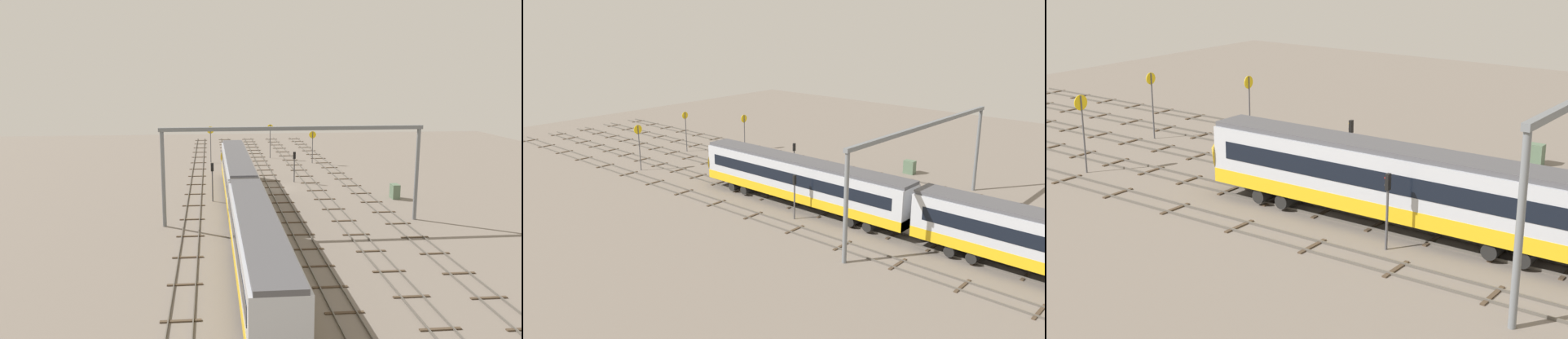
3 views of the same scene
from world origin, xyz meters
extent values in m
plane|color=slate|center=(0.00, 0.00, 0.00)|extent=(110.01, 110.01, 0.00)
cube|color=#59544C|center=(0.00, -10.38, 0.08)|extent=(94.01, 0.07, 0.16)
cube|color=#59544C|center=(0.00, -8.94, 0.08)|extent=(94.01, 0.07, 0.16)
cube|color=#473828|center=(-32.70, -9.66, 0.04)|extent=(0.24, 2.40, 0.08)
cube|color=#473828|center=(-28.61, -9.66, 0.04)|extent=(0.24, 2.40, 0.08)
cube|color=#473828|center=(-24.52, -9.66, 0.04)|extent=(0.24, 2.40, 0.08)
cube|color=#473828|center=(-20.44, -9.66, 0.04)|extent=(0.24, 2.40, 0.08)
cube|color=#473828|center=(-16.35, -9.66, 0.04)|extent=(0.24, 2.40, 0.08)
cube|color=#473828|center=(-12.26, -9.66, 0.04)|extent=(0.24, 2.40, 0.08)
cube|color=#473828|center=(-8.17, -9.66, 0.04)|extent=(0.24, 2.40, 0.08)
cube|color=#473828|center=(-4.09, -9.66, 0.04)|extent=(0.24, 2.40, 0.08)
cube|color=#473828|center=(0.00, -9.66, 0.04)|extent=(0.24, 2.40, 0.08)
cube|color=#473828|center=(4.09, -9.66, 0.04)|extent=(0.24, 2.40, 0.08)
cube|color=#473828|center=(8.17, -9.66, 0.04)|extent=(0.24, 2.40, 0.08)
cube|color=#473828|center=(12.26, -9.66, 0.04)|extent=(0.24, 2.40, 0.08)
cube|color=#473828|center=(16.35, -9.66, 0.04)|extent=(0.24, 2.40, 0.08)
cube|color=#473828|center=(20.44, -9.66, 0.04)|extent=(0.24, 2.40, 0.08)
cube|color=#473828|center=(24.52, -9.66, 0.04)|extent=(0.24, 2.40, 0.08)
cube|color=#473828|center=(28.61, -9.66, 0.04)|extent=(0.24, 2.40, 0.08)
cube|color=#473828|center=(32.70, -9.66, 0.04)|extent=(0.24, 2.40, 0.08)
cube|color=#473828|center=(36.79, -9.66, 0.04)|extent=(0.24, 2.40, 0.08)
cube|color=#473828|center=(40.87, -9.66, 0.04)|extent=(0.24, 2.40, 0.08)
cube|color=#473828|center=(44.96, -9.66, 0.04)|extent=(0.24, 2.40, 0.08)
cube|color=#59544C|center=(0.00, -5.55, 0.08)|extent=(94.01, 0.07, 0.16)
cube|color=#59544C|center=(0.00, -4.11, 0.08)|extent=(94.01, 0.07, 0.16)
cube|color=#473828|center=(-36.32, -4.83, 0.04)|extent=(0.24, 2.40, 0.08)
cube|color=#473828|center=(-32.05, -4.83, 0.04)|extent=(0.24, 2.40, 0.08)
cube|color=#473828|center=(-27.78, -4.83, 0.04)|extent=(0.24, 2.40, 0.08)
cube|color=#473828|center=(-23.50, -4.83, 0.04)|extent=(0.24, 2.40, 0.08)
cube|color=#473828|center=(-19.23, -4.83, 0.04)|extent=(0.24, 2.40, 0.08)
cube|color=#473828|center=(-14.96, -4.83, 0.04)|extent=(0.24, 2.40, 0.08)
cube|color=#473828|center=(-10.68, -4.83, 0.04)|extent=(0.24, 2.40, 0.08)
cube|color=#473828|center=(-6.41, -4.83, 0.04)|extent=(0.24, 2.40, 0.08)
cube|color=#473828|center=(-2.14, -4.83, 0.04)|extent=(0.24, 2.40, 0.08)
cube|color=#473828|center=(2.14, -4.83, 0.04)|extent=(0.24, 2.40, 0.08)
cube|color=#473828|center=(6.41, -4.83, 0.04)|extent=(0.24, 2.40, 0.08)
cube|color=#473828|center=(10.68, -4.83, 0.04)|extent=(0.24, 2.40, 0.08)
cube|color=#473828|center=(14.96, -4.83, 0.04)|extent=(0.24, 2.40, 0.08)
cube|color=#473828|center=(19.23, -4.83, 0.04)|extent=(0.24, 2.40, 0.08)
cube|color=#473828|center=(23.50, -4.83, 0.04)|extent=(0.24, 2.40, 0.08)
cube|color=#473828|center=(27.78, -4.83, 0.04)|extent=(0.24, 2.40, 0.08)
cube|color=#473828|center=(32.05, -4.83, 0.04)|extent=(0.24, 2.40, 0.08)
cube|color=#473828|center=(36.32, -4.83, 0.04)|extent=(0.24, 2.40, 0.08)
cube|color=#473828|center=(40.60, -4.83, 0.04)|extent=(0.24, 2.40, 0.08)
cube|color=#473828|center=(44.87, -4.83, 0.04)|extent=(0.24, 2.40, 0.08)
cube|color=#59544C|center=(0.00, -0.72, 0.08)|extent=(94.01, 0.07, 0.16)
cube|color=#59544C|center=(0.00, 0.72, 0.08)|extent=(94.01, 0.07, 0.16)
cube|color=#473828|center=(-33.84, 0.00, 0.04)|extent=(0.24, 2.40, 0.08)
cube|color=#473828|center=(-30.08, 0.00, 0.04)|extent=(0.24, 2.40, 0.08)
cube|color=#473828|center=(-26.32, 0.00, 0.04)|extent=(0.24, 2.40, 0.08)
cube|color=#473828|center=(-22.56, 0.00, 0.04)|extent=(0.24, 2.40, 0.08)
cube|color=#473828|center=(-18.80, 0.00, 0.04)|extent=(0.24, 2.40, 0.08)
cube|color=#473828|center=(-15.04, 0.00, 0.04)|extent=(0.24, 2.40, 0.08)
cube|color=#473828|center=(-11.28, 0.00, 0.04)|extent=(0.24, 2.40, 0.08)
cube|color=#473828|center=(-7.52, 0.00, 0.04)|extent=(0.24, 2.40, 0.08)
cube|color=#473828|center=(-3.76, 0.00, 0.04)|extent=(0.24, 2.40, 0.08)
cube|color=#473828|center=(0.00, 0.00, 0.04)|extent=(0.24, 2.40, 0.08)
cube|color=#473828|center=(3.76, 0.00, 0.04)|extent=(0.24, 2.40, 0.08)
cube|color=#473828|center=(7.52, 0.00, 0.04)|extent=(0.24, 2.40, 0.08)
cube|color=#473828|center=(11.28, 0.00, 0.04)|extent=(0.24, 2.40, 0.08)
cube|color=#473828|center=(15.04, 0.00, 0.04)|extent=(0.24, 2.40, 0.08)
cube|color=#473828|center=(18.80, 0.00, 0.04)|extent=(0.24, 2.40, 0.08)
cube|color=#473828|center=(22.56, 0.00, 0.04)|extent=(0.24, 2.40, 0.08)
cube|color=#473828|center=(26.32, 0.00, 0.04)|extent=(0.24, 2.40, 0.08)
cube|color=#473828|center=(30.08, 0.00, 0.04)|extent=(0.24, 2.40, 0.08)
cube|color=#473828|center=(33.84, 0.00, 0.04)|extent=(0.24, 2.40, 0.08)
cube|color=#473828|center=(37.60, 0.00, 0.04)|extent=(0.24, 2.40, 0.08)
cube|color=#473828|center=(41.36, 0.00, 0.04)|extent=(0.24, 2.40, 0.08)
cube|color=#473828|center=(45.12, 0.00, 0.04)|extent=(0.24, 2.40, 0.08)
cube|color=#59544C|center=(0.00, 4.11, 0.08)|extent=(94.01, 0.07, 0.16)
cube|color=#59544C|center=(0.00, 5.55, 0.08)|extent=(94.01, 0.07, 0.16)
cube|color=#473828|center=(-33.84, 4.83, 0.04)|extent=(0.24, 2.40, 0.08)
cube|color=#473828|center=(-30.08, 4.83, 0.04)|extent=(0.24, 2.40, 0.08)
cube|color=#473828|center=(-26.32, 4.83, 0.04)|extent=(0.24, 2.40, 0.08)
cube|color=#473828|center=(-22.56, 4.83, 0.04)|extent=(0.24, 2.40, 0.08)
cube|color=#473828|center=(-18.80, 4.83, 0.04)|extent=(0.24, 2.40, 0.08)
cube|color=#473828|center=(-15.04, 4.83, 0.04)|extent=(0.24, 2.40, 0.08)
cube|color=#473828|center=(-11.28, 4.83, 0.04)|extent=(0.24, 2.40, 0.08)
cube|color=#473828|center=(-7.52, 4.83, 0.04)|extent=(0.24, 2.40, 0.08)
cube|color=#473828|center=(-3.76, 4.83, 0.04)|extent=(0.24, 2.40, 0.08)
cube|color=#473828|center=(0.00, 4.83, 0.04)|extent=(0.24, 2.40, 0.08)
cube|color=#473828|center=(3.76, 4.83, 0.04)|extent=(0.24, 2.40, 0.08)
cube|color=#473828|center=(7.52, 4.83, 0.04)|extent=(0.24, 2.40, 0.08)
cube|color=#473828|center=(11.28, 4.83, 0.04)|extent=(0.24, 2.40, 0.08)
cube|color=#473828|center=(15.04, 4.83, 0.04)|extent=(0.24, 2.40, 0.08)
cube|color=#473828|center=(18.80, 4.83, 0.04)|extent=(0.24, 2.40, 0.08)
cube|color=#473828|center=(22.56, 4.83, 0.04)|extent=(0.24, 2.40, 0.08)
cube|color=#473828|center=(26.32, 4.83, 0.04)|extent=(0.24, 2.40, 0.08)
cube|color=#473828|center=(30.08, 4.83, 0.04)|extent=(0.24, 2.40, 0.08)
cube|color=#473828|center=(33.84, 4.83, 0.04)|extent=(0.24, 2.40, 0.08)
cube|color=#473828|center=(37.60, 4.83, 0.04)|extent=(0.24, 2.40, 0.08)
cube|color=#473828|center=(41.36, 4.83, 0.04)|extent=(0.24, 2.40, 0.08)
cube|color=#473828|center=(45.12, 4.83, 0.04)|extent=(0.24, 2.40, 0.08)
cube|color=#59544C|center=(0.00, 8.94, 0.08)|extent=(94.01, 0.07, 0.16)
cube|color=#59544C|center=(0.00, 10.38, 0.08)|extent=(94.01, 0.07, 0.16)
cube|color=#473828|center=(-33.95, 9.66, 0.04)|extent=(0.24, 2.40, 0.08)
cube|color=#473828|center=(-28.73, 9.66, 0.04)|extent=(0.24, 2.40, 0.08)
cube|color=#473828|center=(-23.50, 9.66, 0.04)|extent=(0.24, 2.40, 0.08)
cube|color=#473828|center=(-18.28, 9.66, 0.04)|extent=(0.24, 2.40, 0.08)
cube|color=#473828|center=(-13.06, 9.66, 0.04)|extent=(0.24, 2.40, 0.08)
cube|color=#473828|center=(-7.83, 9.66, 0.04)|extent=(0.24, 2.40, 0.08)
cube|color=#473828|center=(-2.61, 9.66, 0.04)|extent=(0.24, 2.40, 0.08)
cube|color=#473828|center=(2.61, 9.66, 0.04)|extent=(0.24, 2.40, 0.08)
cube|color=#473828|center=(7.83, 9.66, 0.04)|extent=(0.24, 2.40, 0.08)
cube|color=#473828|center=(13.06, 9.66, 0.04)|extent=(0.24, 2.40, 0.08)
cube|color=#473828|center=(18.28, 9.66, 0.04)|extent=(0.24, 2.40, 0.08)
cube|color=#473828|center=(23.50, 9.66, 0.04)|extent=(0.24, 2.40, 0.08)
cube|color=#473828|center=(28.73, 9.66, 0.04)|extent=(0.24, 2.40, 0.08)
cube|color=#473828|center=(33.95, 9.66, 0.04)|extent=(0.24, 2.40, 0.08)
cube|color=#473828|center=(39.17, 9.66, 0.04)|extent=(0.24, 2.40, 0.08)
cube|color=#473828|center=(44.39, 9.66, 0.04)|extent=(0.24, 2.40, 0.08)
cube|color=#B7BCC6|center=(-4.51, 4.83, 2.86)|extent=(24.00, 2.90, 3.60)
cube|color=gold|center=(-4.51, 4.83, 1.51)|extent=(24.00, 2.94, 0.90)
cube|color=#4C4C51|center=(-4.51, 4.83, 4.81)|extent=(24.00, 2.50, 0.30)
cube|color=black|center=(-4.51, 3.37, 3.29)|extent=(22.00, 0.04, 1.10)
cube|color=black|center=(-4.51, 6.29, 3.29)|extent=(22.00, 0.04, 1.10)
cylinder|color=black|center=(-13.09, 4.83, 0.61)|extent=(0.90, 2.70, 0.90)
cylinder|color=black|center=(-11.29, 4.83, 0.61)|extent=(0.90, 2.70, 0.90)
cylinder|color=black|center=(2.27, 4.83, 0.61)|extent=(0.90, 2.70, 0.90)
cylinder|color=black|center=(4.07, 4.83, 0.61)|extent=(0.90, 2.70, 0.90)
cube|color=#B7BCC6|center=(-29.31, 4.83, 2.86)|extent=(24.00, 2.90, 3.60)
cube|color=gold|center=(-29.31, 4.83, 1.51)|extent=(24.00, 2.94, 0.90)
cube|color=#4C4C51|center=(-29.31, 4.83, 4.81)|extent=(24.00, 2.50, 0.30)
cube|color=black|center=(-29.31, 3.37, 3.29)|extent=(22.00, 0.04, 1.10)
cube|color=black|center=(-29.31, 6.29, 3.29)|extent=(22.00, 0.04, 1.10)
cylinder|color=black|center=(-36.09, 4.83, 0.61)|extent=(0.90, 2.70, 0.90)
cylinder|color=black|center=(-22.53, 4.83, 0.61)|extent=(0.90, 2.70, 0.90)
cylinder|color=black|center=(-20.73, 4.83, 0.61)|extent=(0.90, 2.70, 0.90)
cone|color=gold|center=(8.29, 4.83, 2.68)|extent=(1.60, 3.24, 3.24)
cylinder|color=slate|center=(-14.99, -11.77, 4.40)|extent=(0.36, 0.36, 8.81)
cylinder|color=slate|center=(-14.99, 12.11, 4.40)|extent=(0.36, 0.36, 8.81)
cube|color=slate|center=(-14.99, 0.17, 8.98)|extent=(0.40, 24.48, 0.35)
cylinder|color=#4C4C51|center=(16.42, -7.89, 2.45)|extent=(0.12, 0.12, 4.90)
cylinder|color=yellow|center=(16.46, -7.89, 4.42)|extent=(0.05, 1.08, 1.08)
cube|color=black|center=(16.49, -7.89, 4.42)|extent=(0.02, 0.49, 0.12)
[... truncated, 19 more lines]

